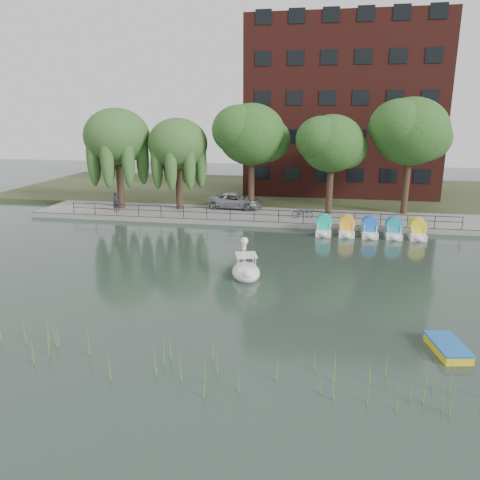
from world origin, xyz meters
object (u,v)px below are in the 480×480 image
(bicycle, at_px, (302,212))
(yellow_rowboat, at_px, (448,347))
(swan_boat, at_px, (246,269))
(pedestrian, at_px, (116,200))
(minivan, at_px, (236,200))

(bicycle, relative_size, yellow_rowboat, 0.74)
(swan_boat, bearing_deg, pedestrian, 119.47)
(swan_boat, height_order, yellow_rowboat, swan_boat)
(swan_boat, bearing_deg, yellow_rowboat, -53.91)
(pedestrian, relative_size, swan_boat, 0.70)
(bicycle, relative_size, swan_boat, 0.61)
(bicycle, height_order, yellow_rowboat, bicycle)
(pedestrian, height_order, swan_boat, pedestrian)
(pedestrian, bearing_deg, bicycle, -37.03)
(minivan, height_order, bicycle, minivan)
(swan_boat, bearing_deg, bicycle, 64.03)
(bicycle, distance_m, yellow_rowboat, 22.17)
(yellow_rowboat, bearing_deg, minivan, 106.99)
(yellow_rowboat, bearing_deg, pedestrian, 126.66)
(pedestrian, bearing_deg, yellow_rowboat, -79.43)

